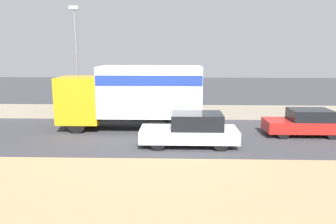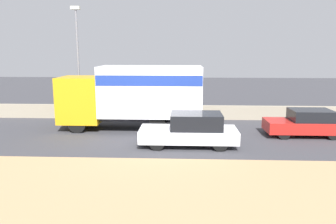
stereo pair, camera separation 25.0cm
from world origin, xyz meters
TOP-DOWN VIEW (x-y plane):
  - ground_plane at (0.00, 0.00)m, footprint 80.00×80.00m
  - dirt_shoulder_foreground at (0.00, -5.77)m, footprint 60.00×6.88m
  - stone_wall_backdrop at (0.00, 5.90)m, footprint 60.00×0.35m
  - street_lamp at (-6.60, 5.44)m, footprint 0.56×0.28m
  - box_truck at (-2.61, 2.93)m, footprint 7.92×2.52m
  - car_hatchback at (0.43, -0.27)m, footprint 4.53×1.82m
  - car_sedan_second at (6.47, 1.82)m, footprint 3.96×1.71m

SIDE VIEW (x-z plane):
  - ground_plane at x=0.00m, z-range 0.00..0.00m
  - dirt_shoulder_foreground at x=0.00m, z-range 0.00..0.04m
  - stone_wall_backdrop at x=0.00m, z-range 0.00..0.90m
  - car_sedan_second at x=6.47m, z-range 0.00..1.40m
  - car_hatchback at x=0.43m, z-range -0.01..1.55m
  - box_truck at x=-2.61m, z-range 0.30..3.87m
  - street_lamp at x=-6.60m, z-range 0.55..7.65m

